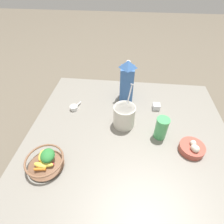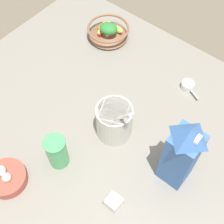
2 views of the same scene
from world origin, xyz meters
name	(u,v)px [view 2 (image 2 of 2)]	position (x,y,z in m)	size (l,w,h in m)	color
ground_plane	(88,127)	(0.00, 0.00, 0.00)	(6.00, 6.00, 0.00)	#665B4C
countertop	(87,124)	(0.00, 0.00, 0.02)	(1.15, 1.15, 0.04)	gray
fruit_bowl	(108,31)	(0.38, 0.22, 0.08)	(0.18, 0.18, 0.09)	brown
milk_carton	(181,154)	(0.03, -0.35, 0.19)	(0.09, 0.09, 0.29)	#3D6BB2
yogurt_tub	(114,120)	(0.03, -0.10, 0.12)	(0.12, 0.16, 0.24)	silver
drinking_cup	(57,151)	(-0.17, -0.03, 0.11)	(0.07, 0.07, 0.13)	#4CB266
spice_jar	(114,202)	(-0.17, -0.27, 0.06)	(0.04, 0.04, 0.04)	silver
measuring_scoop	(188,86)	(0.36, -0.20, 0.06)	(0.06, 0.09, 0.03)	white
garlic_bowl	(6,177)	(-0.33, 0.05, 0.07)	(0.13, 0.13, 0.07)	#B24C3D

